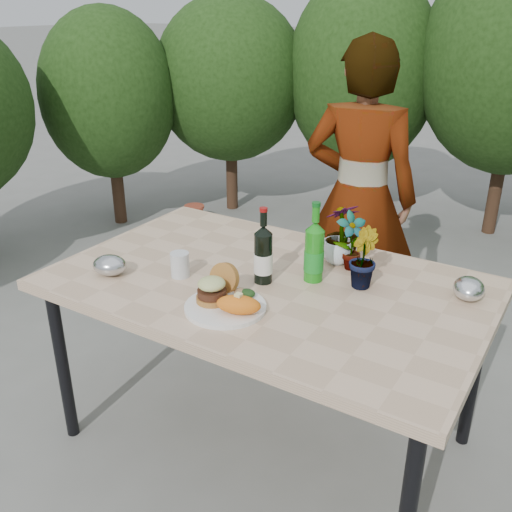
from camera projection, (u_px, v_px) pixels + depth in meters
The scene contains 18 objects.
ground at pixel (266, 437), 2.45m from camera, with size 80.00×80.00×0.00m, color slate.
patio_table at pixel (267, 294), 2.16m from camera, with size 1.60×1.00×0.75m.
shrub_hedge at pixel (455, 115), 3.04m from camera, with size 7.01×5.17×2.18m.
dinner_plate at pixel (225, 307), 1.94m from camera, with size 0.28×0.28×0.01m, color white.
burger_stack at pixel (215, 287), 1.96m from camera, with size 0.11×0.16×0.11m.
sweet_potato at pixel (239, 305), 1.87m from camera, with size 0.15×0.08×0.06m, color orange.
grilled_veg at pixel (244, 292), 1.99m from camera, with size 0.08×0.05×0.03m.
wine_bottle at pixel (263, 255), 2.09m from camera, with size 0.07×0.07×0.29m.
sparkling_water at pixel (314, 252), 2.10m from camera, with size 0.07×0.07×0.31m.
plastic_cup at pixel (180, 265), 2.16m from camera, with size 0.07×0.07×0.10m, color silver.
seedling_left at pixel (351, 241), 2.18m from camera, with size 0.12×0.08×0.23m, color #246121.
seedling_mid at pixel (362, 258), 2.06m from camera, with size 0.12×0.10×0.22m, color #2E5D20.
seedling_right at pixel (343, 232), 2.27m from camera, with size 0.13×0.13×0.24m, color #2C6021.
blue_bowl at pixel (338, 252), 2.26m from camera, with size 0.12×0.12×0.10m, color white.
foil_packet_left at pixel (110, 265), 2.17m from camera, with size 0.13×0.11×0.08m, color #B1B4B8.
foil_packet_right at pixel (469, 288), 1.99m from camera, with size 0.13×0.11×0.08m, color silver.
person at pixel (359, 198), 2.91m from camera, with size 0.58×0.38×1.58m, color #A67353.
terracotta_pot at pixel (194, 213), 4.83m from camera, with size 0.17×0.17×0.14m.
Camera 1 is at (0.98, -1.65, 1.70)m, focal length 40.00 mm.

